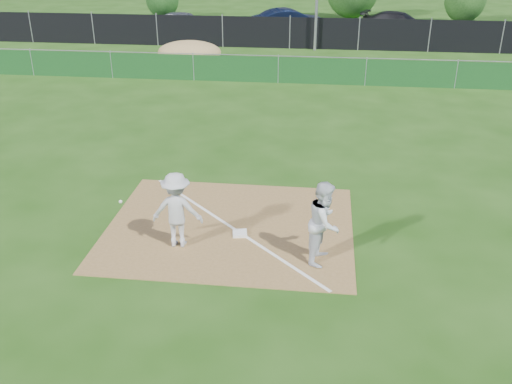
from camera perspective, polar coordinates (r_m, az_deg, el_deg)
ground at (r=22.35m, az=1.12°, el=7.65°), size 90.00×90.00×0.00m
infield_dirt at (r=14.11m, az=-2.61°, el=-3.50°), size 6.00×5.00×0.02m
foul_line at (r=14.11m, az=-2.61°, el=-3.44°), size 5.01×5.01×0.01m
green_fence at (r=26.99m, az=2.24°, el=12.09°), size 44.00×0.05×1.20m
dirt_mound at (r=31.14m, az=-6.67°, el=13.72°), size 3.38×2.60×1.17m
black_fence at (r=34.75m, az=3.40°, el=15.59°), size 46.00×0.04×1.80m
parking_lot at (r=39.82m, az=3.86°, el=15.54°), size 46.00×9.00×0.01m
first_base at (r=13.73m, az=-1.63°, el=-4.15°), size 0.39×0.39×0.07m
play_at_first at (r=13.04m, az=-7.93°, el=-1.79°), size 1.86×0.71×1.80m
runner at (r=12.43m, az=6.87°, el=-3.03°), size 0.91×1.06×1.89m
car_left at (r=39.88m, az=-7.24°, el=16.48°), size 4.48×2.45×1.45m
car_mid at (r=39.32m, az=3.45°, el=16.64°), size 5.26×3.29×1.64m
car_right at (r=40.29m, az=14.12°, el=16.03°), size 5.34×3.44×1.44m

